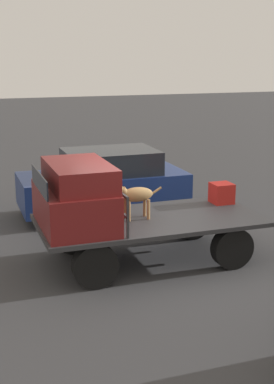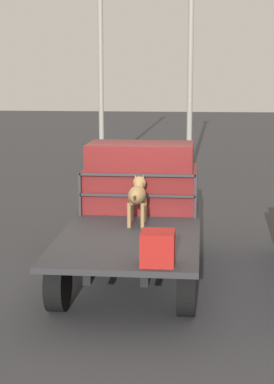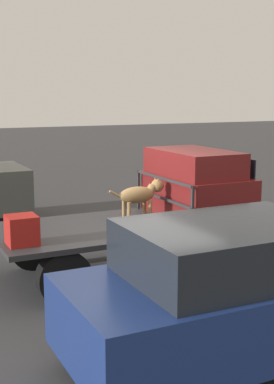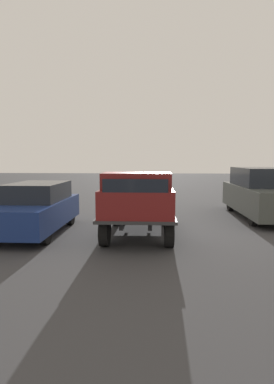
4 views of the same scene
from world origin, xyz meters
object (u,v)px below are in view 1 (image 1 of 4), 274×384
Objects in this scene: cargo_crate at (222,193)px; parked_sedan at (105,182)px; flatbed_truck at (150,229)px; dog at (133,195)px.

parked_sedan is (1.73, -2.73, -0.25)m from cargo_crate.
dog is (0.31, -0.05, 0.69)m from flatbed_truck.
parked_sedan reaches higher than flatbed_truck.
cargo_crate is 3.24m from parked_sedan.
dog is at bearing 85.05° from parked_sedan.
cargo_crate is at bearing -177.68° from dog.
flatbed_truck is 10.05× the size of cargo_crate.
dog is 2.16m from cargo_crate.
parked_sedan is at bearing -57.73° from cargo_crate.
flatbed_truck is at bearing 160.76° from dog.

